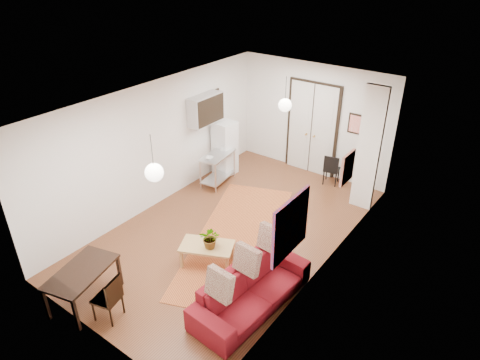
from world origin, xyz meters
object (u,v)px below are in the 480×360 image
Objects in this scene: sofa at (252,290)px; dining_chair_far at (110,292)px; fridge at (225,148)px; dining_chair_near at (110,292)px; kitchen_counter at (218,165)px; coffee_table at (207,248)px; black_side_chair at (333,166)px; dining_table at (82,274)px.

dining_chair_far is at bearing 135.53° from sofa.
dining_chair_far reaches higher than sofa.
sofa is 1.58× the size of fridge.
dining_chair_near and dining_chair_far have the same top height.
dining_chair_far is (1.42, -4.54, -0.02)m from kitchen_counter.
fridge is at bearing 100.82° from kitchen_counter.
coffee_table is at bearing 152.83° from dining_chair_near.
fridge is (-2.04, 3.18, 0.34)m from coffee_table.
sofa is 4.37m from kitchen_counter.
dining_chair_near is at bearing 69.80° from black_side_chair.
dining_chair_far reaches higher than black_side_chair.
dining_table is (-2.33, -1.60, 0.26)m from sofa.
sofa is 2.74× the size of dining_chair_far.
dining_chair_near reaches higher than sofa.
dining_table is at bearing 64.72° from black_side_chair.
fridge is at bearing -176.62° from dining_chair_far.
fridge reaches higher than coffee_table.
dining_table reaches higher than coffee_table.
black_side_chair is (1.55, 6.37, -0.12)m from dining_table.
black_side_chair is at bearing 76.34° from dining_table.
kitchen_counter is at bearing -67.08° from fridge.
black_side_chair is at bearing 29.46° from fridge.
dining_chair_near is at bearing -68.40° from fridge.
fridge is 5.34m from dining_chair_far.
dining_table is 1.65× the size of black_side_chair.
kitchen_counter is 0.62m from fridge.
sofa is at bearing -42.80° from fridge.
sofa is at bearing 87.71° from black_side_chair.
dining_table is at bearing -96.46° from dining_chair_far.
dining_chair_near is 1.00× the size of dining_chair_far.
kitchen_counter reaches higher than coffee_table.
black_side_chair is at bearing 157.31° from dining_chair_far.
black_side_chair is (2.37, 1.76, -0.02)m from kitchen_counter.
dining_chair_near reaches higher than coffee_table.
kitchen_counter is (-1.86, 2.64, 0.11)m from coffee_table.
kitchen_counter is at bearing 125.16° from coffee_table.
coffee_table is 3.80m from fridge.
kitchen_counter reaches higher than sofa.
kitchen_counter is (-3.15, 3.02, 0.16)m from sofa.
black_side_chair is (0.51, 4.39, 0.09)m from coffee_table.
fridge reaches higher than dining_chair_far.
sofa is 1.35m from coffee_table.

